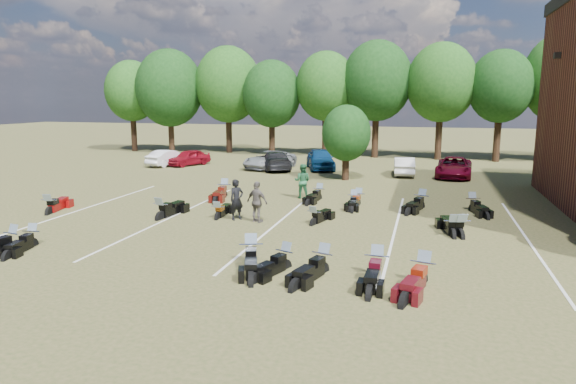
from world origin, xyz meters
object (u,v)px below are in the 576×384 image
(person_black, at_px, (237,200))
(motorcycle_14, at_px, (224,197))
(car_4, at_px, (320,159))
(motorcycle_0, at_px, (33,246))
(motorcycle_3, at_px, (322,273))
(motorcycle_7, at_px, (50,214))
(person_grey, at_px, (257,202))
(person_green, at_px, (302,181))
(car_0, at_px, (189,158))

(person_black, relative_size, motorcycle_14, 0.73)
(car_4, height_order, motorcycle_14, car_4)
(motorcycle_0, relative_size, motorcycle_3, 0.91)
(motorcycle_7, bearing_deg, motorcycle_0, 111.25)
(car_4, bearing_deg, motorcycle_7, -135.35)
(motorcycle_0, xyz_separation_m, motorcycle_14, (3.17, 10.75, 0.00))
(person_grey, bearing_deg, car_4, -67.85)
(car_4, distance_m, motorcycle_7, 20.41)
(person_black, relative_size, person_green, 0.97)
(motorcycle_0, relative_size, motorcycle_7, 0.87)
(car_0, distance_m, person_grey, 20.22)
(motorcycle_0, bearing_deg, person_black, 34.72)
(motorcycle_3, height_order, motorcycle_14, motorcycle_14)
(person_black, xyz_separation_m, person_green, (1.64, 5.63, 0.03))
(motorcycle_3, relative_size, motorcycle_7, 0.96)
(car_0, relative_size, motorcycle_3, 1.61)
(car_4, xyz_separation_m, person_black, (-0.31, -16.99, 0.12))
(motorcycle_0, distance_m, motorcycle_7, 5.64)
(car_0, height_order, person_grey, person_grey)
(person_grey, distance_m, motorcycle_7, 10.02)
(person_black, xyz_separation_m, person_grey, (1.03, -0.21, -0.00))
(car_0, xyz_separation_m, motorcycle_0, (4.61, -22.38, -0.63))
(person_green, relative_size, motorcycle_0, 0.89)
(car_0, height_order, person_green, person_green)
(car_0, distance_m, motorcycle_14, 14.01)
(person_grey, xyz_separation_m, motorcycle_7, (-9.93, -0.99, -0.91))
(motorcycle_14, bearing_deg, car_4, 68.98)
(person_grey, bearing_deg, motorcycle_7, 25.46)
(car_4, relative_size, person_green, 2.47)
(person_black, bearing_deg, car_4, 39.04)
(motorcycle_14, bearing_deg, person_black, -69.60)
(person_grey, relative_size, motorcycle_7, 0.75)
(car_4, xyz_separation_m, person_grey, (0.72, -17.20, 0.12))
(car_0, xyz_separation_m, motorcycle_7, (1.46, -17.70, -0.63))
(person_black, height_order, person_grey, person_black)
(person_green, height_order, person_grey, person_green)
(car_0, xyz_separation_m, motorcycle_14, (7.78, -11.63, -0.63))
(motorcycle_0, bearing_deg, person_green, 46.35)
(motorcycle_3, bearing_deg, motorcycle_0, -164.19)
(motorcycle_14, bearing_deg, car_0, 116.15)
(car_4, bearing_deg, person_grey, -106.10)
(motorcycle_0, distance_m, motorcycle_14, 11.20)
(person_black, xyz_separation_m, motorcycle_14, (-2.58, 4.86, -0.91))
(motorcycle_3, height_order, motorcycle_7, motorcycle_7)
(motorcycle_7, bearing_deg, motorcycle_14, -148.84)
(car_0, xyz_separation_m, motorcycle_3, (15.44, -22.45, -0.63))
(person_black, height_order, motorcycle_14, person_black)
(person_black, xyz_separation_m, motorcycle_7, (-8.90, -1.20, -0.91))
(person_grey, height_order, motorcycle_14, person_grey)
(car_0, xyz_separation_m, person_green, (12.00, -10.86, 0.30))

